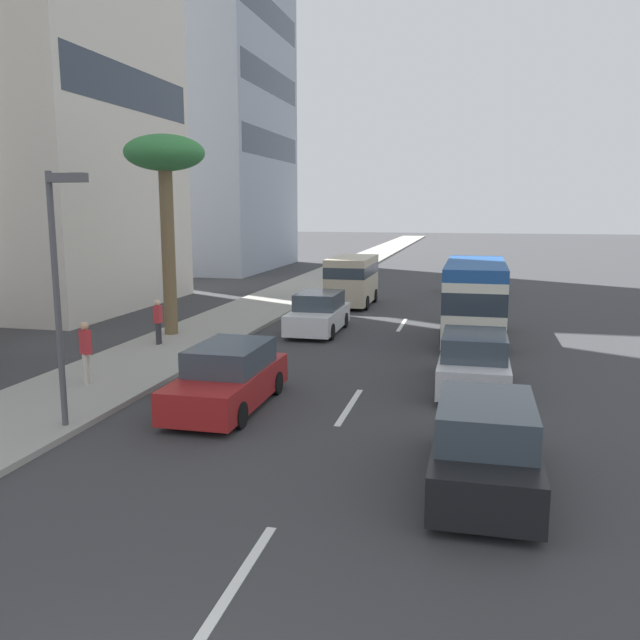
{
  "coord_description": "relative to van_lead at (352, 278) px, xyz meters",
  "views": [
    {
      "loc": [
        -3.48,
        -3.03,
        5.11
      ],
      "look_at": [
        17.93,
        2.06,
        1.31
      ],
      "focal_mm": 36.75,
      "sensor_mm": 36.0,
      "label": 1
    }
  ],
  "objects": [
    {
      "name": "car_fourth",
      "position": [
        -7.71,
        -0.03,
        -0.68
      ],
      "size": [
        4.41,
        1.9,
        1.64
      ],
      "rotation": [
        0.0,
        0.0,
        3.14
      ],
      "color": "white",
      "rests_on": "ground_plane"
    },
    {
      "name": "pedestrian_mid_block",
      "position": [
        -17.54,
        4.37,
        -0.31
      ],
      "size": [
        0.35,
        0.39,
        1.79
      ],
      "rotation": [
        0.0,
        0.0,
        1.07
      ],
      "color": "beige",
      "rests_on": "sidewalk_right"
    },
    {
      "name": "car_fifth",
      "position": [
        -18.23,
        -0.18,
        -0.68
      ],
      "size": [
        4.69,
        1.91,
        1.63
      ],
      "rotation": [
        0.0,
        0.0,
        3.14
      ],
      "color": "#A51E1E",
      "rests_on": "ground_plane"
    },
    {
      "name": "car_third",
      "position": [
        6.6,
        -6.23,
        -0.72
      ],
      "size": [
        4.38,
        1.96,
        1.54
      ],
      "color": "beige",
      "rests_on": "ground_plane"
    },
    {
      "name": "lane_stripe_mid",
      "position": [
        -17.51,
        -3.22,
        -1.45
      ],
      "size": [
        3.2,
        0.16,
        0.01
      ],
      "primitive_type": "cube",
      "color": "silver",
      "rests_on": "ground_plane"
    },
    {
      "name": "car_sixth",
      "position": [
        -21.75,
        -6.56,
        -0.66
      ],
      "size": [
        4.66,
        1.91,
        1.69
      ],
      "color": "black",
      "rests_on": "ground_plane"
    },
    {
      "name": "pedestrian_by_tree",
      "position": [
        -12.07,
        4.94,
        -0.4
      ],
      "size": [
        0.33,
        0.23,
        1.64
      ],
      "rotation": [
        0.0,
        0.0,
        3.18
      ],
      "color": "#333338",
      "rests_on": "sidewalk_right"
    },
    {
      "name": "car_second",
      "position": [
        -15.01,
        -6.33,
        -0.68
      ],
      "size": [
        4.44,
        1.97,
        1.64
      ],
      "color": "silver",
      "rests_on": "ground_plane"
    },
    {
      "name": "street_lamp",
      "position": [
        -20.86,
        2.7,
        2.32
      ],
      "size": [
        0.24,
        0.97,
        5.74
      ],
      "color": "#4C4C51",
      "rests_on": "sidewalk_right"
    },
    {
      "name": "sidewalk_right",
      "position": [
        1.38,
        4.36,
        -1.38
      ],
      "size": [
        162.0,
        3.89,
        0.15
      ],
      "primitive_type": "cube",
      "color": "#9E9B93",
      "rests_on": "ground_plane"
    },
    {
      "name": "office_tower_far",
      "position": [
        18.56,
        16.61,
        19.48
      ],
      "size": [
        15.37,
        12.99,
        41.85
      ],
      "color": "#99A3B2",
      "rests_on": "ground_plane"
    },
    {
      "name": "lane_stripe_far",
      "position": [
        -5.24,
        -3.22,
        -1.45
      ],
      "size": [
        3.2,
        0.16,
        0.01
      ],
      "primitive_type": "cube",
      "color": "silver",
      "rests_on": "ground_plane"
    },
    {
      "name": "ground_plane",
      "position": [
        1.38,
        -3.22,
        -1.45
      ],
      "size": [
        198.0,
        198.0,
        0.0
      ],
      "primitive_type": "plane",
      "color": "#38383A"
    },
    {
      "name": "minibus_seventh",
      "position": [
        -7.74,
        -6.28,
        0.21
      ],
      "size": [
        6.94,
        2.35,
        3.03
      ],
      "color": "silver",
      "rests_on": "ground_plane"
    },
    {
      "name": "palm_tree",
      "position": [
        -10.11,
        5.4,
        5.24
      ],
      "size": [
        3.05,
        3.05,
        7.68
      ],
      "color": "brown",
      "rests_on": "sidewalk_right"
    },
    {
      "name": "lane_stripe_near",
      "position": [
        -25.81,
        -3.22,
        -1.45
      ],
      "size": [
        3.2,
        0.16,
        0.01
      ],
      "primitive_type": "cube",
      "color": "silver",
      "rests_on": "ground_plane"
    },
    {
      "name": "van_lead",
      "position": [
        0.0,
        0.0,
        0.0
      ],
      "size": [
        4.69,
        2.21,
        2.54
      ],
      "rotation": [
        0.0,
        0.0,
        3.14
      ],
      "color": "beige",
      "rests_on": "ground_plane"
    }
  ]
}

